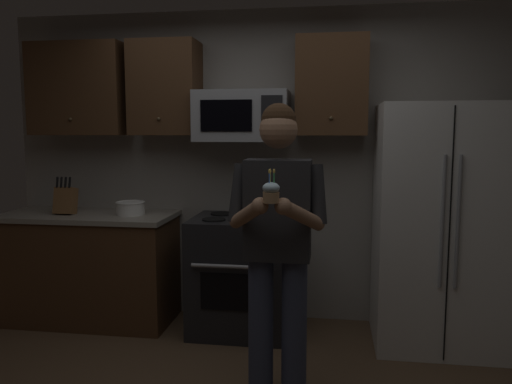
# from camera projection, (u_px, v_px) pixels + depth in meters

# --- Properties ---
(wall_back) EXTENTS (4.40, 0.10, 2.60)m
(wall_back) POSITION_uv_depth(u_px,v_px,m) (265.00, 167.00, 4.31)
(wall_back) COLOR gray
(wall_back) RESTS_ON ground
(oven_range) EXTENTS (0.76, 0.70, 0.93)m
(oven_range) POSITION_uv_depth(u_px,v_px,m) (240.00, 274.00, 4.04)
(oven_range) COLOR black
(oven_range) RESTS_ON ground
(microwave) EXTENTS (0.74, 0.41, 0.40)m
(microwave) POSITION_uv_depth(u_px,v_px,m) (242.00, 116.00, 4.01)
(microwave) COLOR #9EA0A5
(refrigerator) EXTENTS (0.90, 0.75, 1.80)m
(refrigerator) POSITION_uv_depth(u_px,v_px,m) (438.00, 226.00, 3.73)
(refrigerator) COLOR white
(refrigerator) RESTS_ON ground
(cabinet_row_upper) EXTENTS (2.78, 0.36, 0.76)m
(cabinet_row_upper) POSITION_uv_depth(u_px,v_px,m) (174.00, 88.00, 4.12)
(cabinet_row_upper) COLOR #4C301C
(counter_left) EXTENTS (1.44, 0.66, 0.92)m
(counter_left) POSITION_uv_depth(u_px,v_px,m) (90.00, 267.00, 4.26)
(counter_left) COLOR #4C301C
(counter_left) RESTS_ON ground
(knife_block) EXTENTS (0.16, 0.15, 0.32)m
(knife_block) POSITION_uv_depth(u_px,v_px,m) (66.00, 200.00, 4.16)
(knife_block) COLOR brown
(knife_block) RESTS_ON counter_left
(bowl_large_white) EXTENTS (0.24, 0.24, 0.11)m
(bowl_large_white) POSITION_uv_depth(u_px,v_px,m) (130.00, 208.00, 4.13)
(bowl_large_white) COLOR white
(bowl_large_white) RESTS_ON counter_left
(person) EXTENTS (0.60, 0.48, 1.76)m
(person) POSITION_uv_depth(u_px,v_px,m) (278.00, 236.00, 2.93)
(person) COLOR #383F59
(person) RESTS_ON ground
(cupcake) EXTENTS (0.09, 0.09, 0.17)m
(cupcake) POSITION_uv_depth(u_px,v_px,m) (271.00, 192.00, 2.57)
(cupcake) COLOR #A87F56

